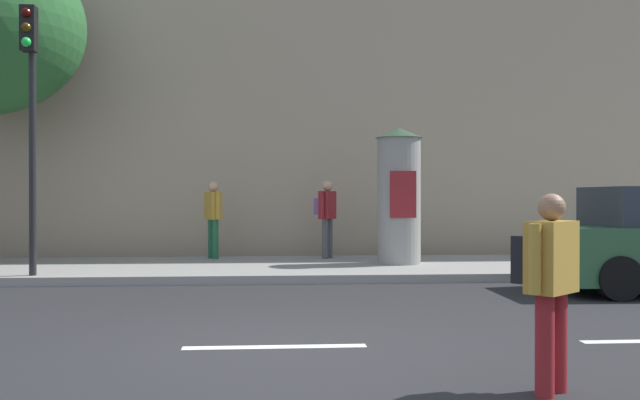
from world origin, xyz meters
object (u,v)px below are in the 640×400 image
(pedestrian_with_bag, at_px, (548,275))
(pedestrian_in_dark_shirt, at_px, (213,213))
(pedestrian_in_light_jacket, at_px, (326,212))
(traffic_light, at_px, (30,96))
(poster_column, at_px, (399,195))

(pedestrian_with_bag, bearing_deg, pedestrian_in_dark_shirt, 107.55)
(pedestrian_with_bag, distance_m, pedestrian_in_dark_shirt, 10.75)
(pedestrian_in_light_jacket, bearing_deg, pedestrian_with_bag, -85.35)
(traffic_light, bearing_deg, pedestrian_in_dark_shirt, 48.96)
(poster_column, xyz_separation_m, pedestrian_in_light_jacket, (-1.33, 1.32, -0.37))
(pedestrian_in_light_jacket, relative_size, pedestrian_in_dark_shirt, 1.01)
(traffic_light, bearing_deg, pedestrian_with_bag, -49.53)
(pedestrian_in_dark_shirt, bearing_deg, pedestrian_in_light_jacket, -2.43)
(traffic_light, relative_size, pedestrian_in_light_jacket, 2.68)
(traffic_light, bearing_deg, pedestrian_in_light_jacket, 30.74)
(poster_column, bearing_deg, pedestrian_with_bag, -93.25)
(pedestrian_in_light_jacket, bearing_deg, poster_column, -44.92)
(pedestrian_with_bag, relative_size, pedestrian_in_light_jacket, 0.90)
(poster_column, distance_m, pedestrian_in_light_jacket, 1.91)
(traffic_light, height_order, poster_column, traffic_light)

